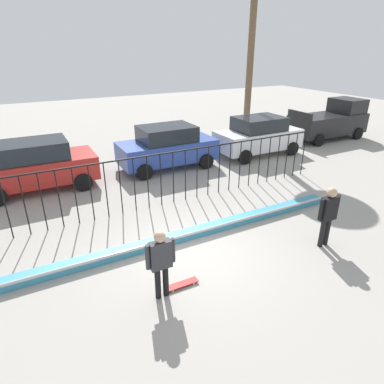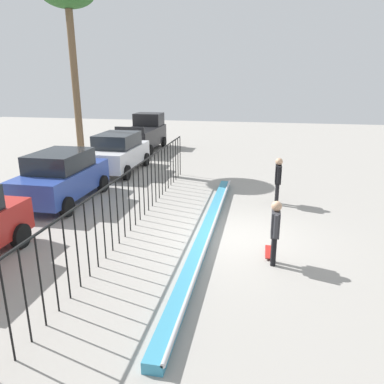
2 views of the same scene
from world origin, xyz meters
name	(u,v)px [view 2 (image 2 of 2)]	position (x,y,z in m)	size (l,w,h in m)	color
ground_plane	(233,239)	(0.00, 0.00, 0.00)	(60.00, 60.00, 0.00)	#9E9991
bowl_coping_ledge	(206,233)	(0.00, 0.79, 0.12)	(11.00, 0.41, 0.27)	teal
perimeter_fence	(129,195)	(0.00, 3.15, 1.15)	(14.04, 0.04, 1.87)	black
skateboarder	(275,227)	(-1.34, -1.11, 1.00)	(0.67, 0.25, 1.67)	black
skateboard	(269,252)	(-0.81, -1.02, 0.06)	(0.80, 0.20, 0.07)	#A51E19
camera_operator	(278,177)	(3.43, -1.31, 1.05)	(0.70, 0.26, 1.74)	black
parked_car_blue	(62,176)	(2.25, 6.62, 0.97)	(4.30, 2.12, 1.90)	#2D479E
parked_car_white	(118,152)	(7.10, 6.32, 0.97)	(4.30, 2.12, 1.90)	silver
pickup_truck	(144,134)	(12.85, 6.87, 1.04)	(4.70, 2.12, 2.24)	black
palm_tree_tall	(68,2)	(8.22, 8.86, 7.96)	(2.60, 2.60, 9.10)	brown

